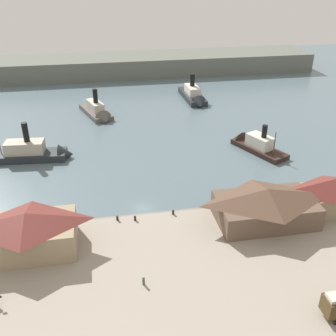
# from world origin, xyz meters

# --- Properties ---
(ground_plane) EXTENTS (320.00, 320.00, 0.00)m
(ground_plane) POSITION_xyz_m (0.00, 0.00, 0.00)
(ground_plane) COLOR slate
(quay_promenade) EXTENTS (110.00, 36.00, 1.20)m
(quay_promenade) POSITION_xyz_m (0.00, -22.00, 0.60)
(quay_promenade) COLOR #9E9384
(quay_promenade) RESTS_ON ground
(seawall_edge) EXTENTS (110.00, 0.80, 1.00)m
(seawall_edge) POSITION_xyz_m (0.00, -3.60, 0.50)
(seawall_edge) COLOR gray
(seawall_edge) RESTS_ON ground
(ferry_shed_east_terminal) EXTENTS (15.90, 10.35, 7.35)m
(ferry_shed_east_terminal) POSITION_xyz_m (-20.55, -10.78, 4.93)
(ferry_shed_east_terminal) COLOR #998466
(ferry_shed_east_terminal) RESTS_ON quay_promenade
(ferry_shed_customs_shed) EXTENTS (18.61, 11.12, 6.87)m
(ferry_shed_customs_shed) POSITION_xyz_m (22.15, -9.82, 4.69)
(ferry_shed_customs_shed) COLOR brown
(ferry_shed_customs_shed) RESTS_ON quay_promenade
(pedestrian_standing_center) EXTENTS (0.39, 0.39, 1.56)m
(pedestrian_standing_center) POSITION_xyz_m (-2.55, -22.54, 1.91)
(pedestrian_standing_center) COLOR #3D4C42
(pedestrian_standing_center) RESTS_ON quay_promenade
(mooring_post_center_west) EXTENTS (0.44, 0.44, 0.90)m
(mooring_post_center_west) POSITION_xyz_m (-2.11, -5.55, 1.65)
(mooring_post_center_west) COLOR black
(mooring_post_center_west) RESTS_ON quay_promenade
(mooring_post_west) EXTENTS (0.44, 0.44, 0.90)m
(mooring_post_west) POSITION_xyz_m (-5.43, -4.94, 1.65)
(mooring_post_west) COLOR black
(mooring_post_west) RESTS_ON quay_promenade
(mooring_post_center_east) EXTENTS (0.44, 0.44, 0.90)m
(mooring_post_center_east) POSITION_xyz_m (5.41, -4.88, 1.65)
(mooring_post_center_east) COLOR black
(mooring_post_center_east) RESTS_ON quay_promenade
(ferry_approaching_west) EXTENTS (12.14, 18.17, 9.67)m
(ferry_approaching_west) POSITION_xyz_m (33.03, 23.60, 1.48)
(ferry_approaching_west) COLOR black
(ferry_approaching_west) RESTS_ON ground
(ferry_moored_west) EXTENTS (22.19, 7.42, 11.61)m
(ferry_moored_west) POSITION_xyz_m (-24.46, 27.59, 1.80)
(ferry_moored_west) COLOR #23282D
(ferry_moored_west) RESTS_ON ground
(ferry_approaching_east) EXTENTS (11.50, 19.55, 10.86)m
(ferry_approaching_east) POSITION_xyz_m (-7.89, 56.20, 1.49)
(ferry_approaching_east) COLOR #514C47
(ferry_approaching_east) RESTS_ON ground
(ferry_outer_harbor) EXTENTS (6.72, 21.52, 10.96)m
(ferry_outer_harbor) POSITION_xyz_m (26.78, 66.75, 1.70)
(ferry_outer_harbor) COLOR #23282D
(ferry_outer_harbor) RESTS_ON ground
(far_headland) EXTENTS (180.00, 24.00, 8.00)m
(far_headland) POSITION_xyz_m (0.00, 110.00, 4.00)
(far_headland) COLOR #60665B
(far_headland) RESTS_ON ground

